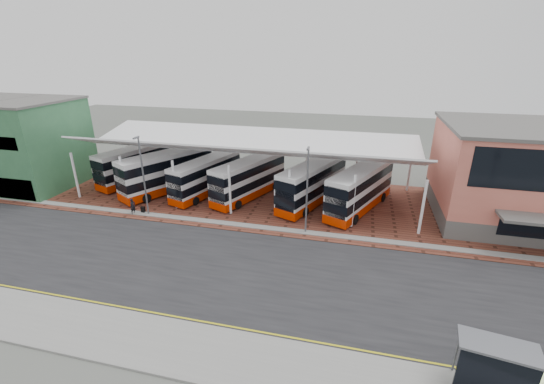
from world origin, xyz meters
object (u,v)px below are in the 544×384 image
object	(u,v)px
bus_shelter	(503,370)
bus_4	(312,184)
bus_1	(167,172)
bus_0	(137,164)
pedestrian	(133,206)
terminal	(544,176)
bus_5	(360,189)
bus_3	(249,179)
bus_2	(206,177)

from	to	relation	value
bus_shelter	bus_4	bearing A→B (deg)	127.83
bus_1	bus_shelter	world-z (taller)	bus_1
bus_4	bus_shelter	size ratio (longest dim) A/B	2.92
bus_0	pedestrian	xyz separation A→B (m)	(5.03, -8.84, -1.31)
bus_4	terminal	bearing A→B (deg)	24.24
bus_shelter	bus_1	bearing A→B (deg)	152.69
terminal	bus_0	bearing A→B (deg)	178.79
bus_1	pedestrian	size ratio (longest dim) A/B	6.59
terminal	bus_4	distance (m)	21.55
bus_0	bus_5	size ratio (longest dim) A/B	0.98
terminal	bus_shelter	bearing A→B (deg)	-113.25
terminal	bus_0	size ratio (longest dim) A/B	1.72
pedestrian	bus_shelter	size ratio (longest dim) A/B	0.45
bus_0	bus_5	bearing A→B (deg)	14.50
bus_1	bus_5	world-z (taller)	bus_1
bus_0	bus_4	size ratio (longest dim) A/B	0.99
bus_3	bus_shelter	distance (m)	28.61
bus_1	bus_3	world-z (taller)	bus_1
terminal	bus_shelter	size ratio (longest dim) A/B	4.96
terminal	bus_3	world-z (taller)	terminal
bus_1	bus_shelter	bearing A→B (deg)	-7.41
bus_4	bus_5	distance (m)	5.00
bus_2	bus_3	world-z (taller)	bus_3
bus_shelter	pedestrian	bearing A→B (deg)	162.55
bus_shelter	terminal	bearing A→B (deg)	75.51
bus_4	bus_0	bearing A→B (deg)	-162.45
bus_0	bus_3	distance (m)	15.13
bus_5	terminal	bearing A→B (deg)	28.08
bus_4	pedestrian	bearing A→B (deg)	-135.39
bus_0	bus_1	bearing A→B (deg)	-3.52
terminal	bus_5	xyz separation A→B (m)	(-16.43, -1.28, -2.38)
bus_1	bus_2	world-z (taller)	bus_1
pedestrian	bus_4	bearing A→B (deg)	-54.24
bus_1	bus_4	distance (m)	16.78
terminal	bus_3	xyz separation A→B (m)	(-28.48, -0.74, -2.47)
terminal	bus_4	bearing A→B (deg)	-177.80
bus_5	bus_4	bearing A→B (deg)	-161.63
bus_5	bus_1	bearing A→B (deg)	-156.29
bus_3	pedestrian	distance (m)	12.38
bus_5	bus_shelter	distance (m)	22.01
bus_2	pedestrian	world-z (taller)	bus_2
bus_2	bus_5	world-z (taller)	bus_5
terminal	bus_2	size ratio (longest dim) A/B	1.81
bus_1	bus_2	size ratio (longest dim) A/B	1.09
bus_0	bus_2	distance (m)	10.22
bus_5	bus_shelter	size ratio (longest dim) A/B	2.94
bus_2	bus_shelter	size ratio (longest dim) A/B	2.74
bus_1	bus_2	xyz separation A→B (m)	(4.69, 0.32, -0.26)
bus_1	bus_3	xyz separation A→B (m)	(9.70, 0.57, -0.16)
bus_0	terminal	bearing A→B (deg)	17.93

